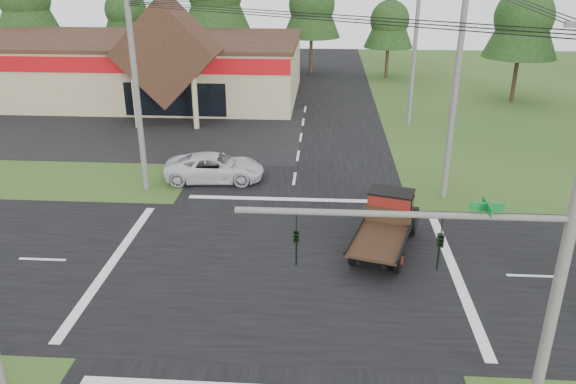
{
  "coord_description": "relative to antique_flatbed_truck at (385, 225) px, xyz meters",
  "views": [
    {
      "loc": [
        1.61,
        -19.81,
        11.66
      ],
      "look_at": [
        0.11,
        2.78,
        2.2
      ],
      "focal_mm": 35.0,
      "sensor_mm": 36.0,
      "label": 1
    }
  ],
  "objects": [
    {
      "name": "parking_apron",
      "position": [
        -18.31,
        17.13,
        -1.16
      ],
      "size": [
        28.0,
        14.0,
        0.02
      ],
      "primitive_type": "cube",
      "color": "black",
      "rests_on": "ground"
    },
    {
      "name": "utility_pole_nw",
      "position": [
        -12.31,
        6.13,
        4.21
      ],
      "size": [
        2.0,
        0.3,
        10.5
      ],
      "color": "#595651",
      "rests_on": "ground"
    },
    {
      "name": "utility_pole_nr",
      "position": [
        3.19,
        -9.37,
        4.46
      ],
      "size": [
        2.0,
        0.3,
        11.0
      ],
      "color": "#595651",
      "rests_on": "ground"
    },
    {
      "name": "antique_flatbed_truck",
      "position": [
        0.0,
        0.0,
        0.0
      ],
      "size": [
        3.65,
        5.99,
        2.35
      ],
      "primitive_type": null,
      "rotation": [
        0.0,
        0.0,
        -0.29
      ],
      "color": "#5A180C",
      "rests_on": "ground"
    },
    {
      "name": "white_pickup",
      "position": [
        -8.79,
        7.64,
        -0.41
      ],
      "size": [
        5.69,
        2.94,
        1.53
      ],
      "primitive_type": "imported",
      "rotation": [
        0.0,
        0.0,
        1.65
      ],
      "color": "silver",
      "rests_on": "ground"
    },
    {
      "name": "tree_row_b",
      "position": [
        -24.31,
        40.13,
        5.53
      ],
      "size": [
        5.6,
        5.6,
        10.1
      ],
      "color": "#332316",
      "rests_on": "ground"
    },
    {
      "name": "road_ew",
      "position": [
        -4.31,
        -1.87,
        -1.16
      ],
      "size": [
        120.0,
        12.0,
        0.02
      ],
      "primitive_type": "cube",
      "color": "black",
      "rests_on": "ground"
    },
    {
      "name": "traffic_signal_mast",
      "position": [
        1.51,
        -9.37,
        3.25
      ],
      "size": [
        8.12,
        0.24,
        7.0
      ],
      "color": "#595651",
      "rests_on": "ground"
    },
    {
      "name": "ground",
      "position": [
        -4.31,
        -1.87,
        -1.17
      ],
      "size": [
        120.0,
        120.0,
        0.0
      ],
      "primitive_type": "plane",
      "color": "#2D4E1B",
      "rests_on": "ground"
    },
    {
      "name": "tree_side_ne",
      "position": [
        13.69,
        28.13,
        6.2
      ],
      "size": [
        6.16,
        6.16,
        11.11
      ],
      "color": "#332316",
      "rests_on": "ground"
    },
    {
      "name": "tree_row_e",
      "position": [
        3.69,
        38.13,
        4.86
      ],
      "size": [
        5.04,
        5.04,
        9.09
      ],
      "color": "#332316",
      "rests_on": "ground"
    },
    {
      "name": "road_ns",
      "position": [
        -4.31,
        -1.87,
        -1.16
      ],
      "size": [
        12.0,
        120.0,
        0.02
      ],
      "primitive_type": "cube",
      "color": "black",
      "rests_on": "ground"
    },
    {
      "name": "utility_pole_n",
      "position": [
        3.69,
        20.13,
        4.57
      ],
      "size": [
        2.0,
        0.3,
        11.2
      ],
      "color": "#595651",
      "rests_on": "ground"
    },
    {
      "name": "utility_pole_ne",
      "position": [
        3.69,
        6.13,
        4.72
      ],
      "size": [
        2.0,
        0.3,
        11.5
      ],
      "color": "#595651",
      "rests_on": "ground"
    },
    {
      "name": "tree_row_d",
      "position": [
        -4.31,
        40.13,
        6.2
      ],
      "size": [
        6.16,
        6.16,
        11.11
      ],
      "color": "#332316",
      "rests_on": "ground"
    },
    {
      "name": "cvs_building",
      "position": [
        -20.01,
        27.7,
        1.6
      ],
      "size": [
        30.4,
        18.2,
        9.19
      ],
      "color": "tan",
      "rests_on": "ground"
    }
  ]
}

